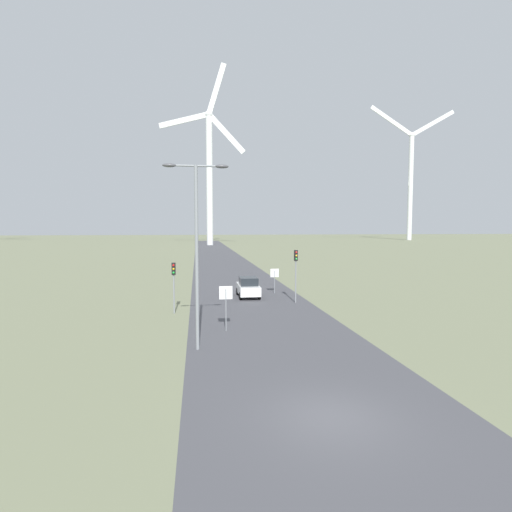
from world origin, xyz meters
TOP-DOWN VIEW (x-y plane):
  - ground_plane at (0.00, 0.00)m, footprint 600.00×600.00m
  - road_surface at (0.00, 48.00)m, footprint 10.00×240.00m
  - streetlamp at (-4.42, 8.13)m, footprint 3.32×0.32m
  - stop_sign_near at (-2.70, 11.57)m, footprint 0.81×0.07m
  - stop_sign_far at (2.91, 24.85)m, footprint 0.81×0.07m
  - traffic_light_post_near_left at (-6.12, 17.07)m, footprint 0.28×0.34m
  - traffic_light_post_near_right at (3.74, 19.81)m, footprint 0.28×0.34m
  - car_approaching at (0.14, 23.09)m, footprint 1.88×4.11m
  - wind_turbine_left at (-0.03, 126.66)m, footprint 29.26×5.66m
  - wind_turbine_center at (95.25, 164.49)m, footprint 41.75×2.60m

SIDE VIEW (x-z plane):
  - ground_plane at x=0.00m, z-range 0.00..0.00m
  - road_surface at x=0.00m, z-range 0.00..0.01m
  - car_approaching at x=0.14m, z-range 0.00..1.83m
  - stop_sign_far at x=2.91m, z-range 0.47..2.82m
  - stop_sign_near at x=-2.70m, z-range 0.56..3.33m
  - traffic_light_post_near_left at x=-6.12m, z-range 0.88..4.64m
  - traffic_light_post_near_right at x=3.74m, z-range 1.02..5.45m
  - streetlamp at x=-4.42m, z-range 1.26..10.80m
  - wind_turbine_left at x=-0.03m, z-range -3.42..57.85m
  - wind_turbine_center at x=95.25m, z-range -0.26..61.55m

